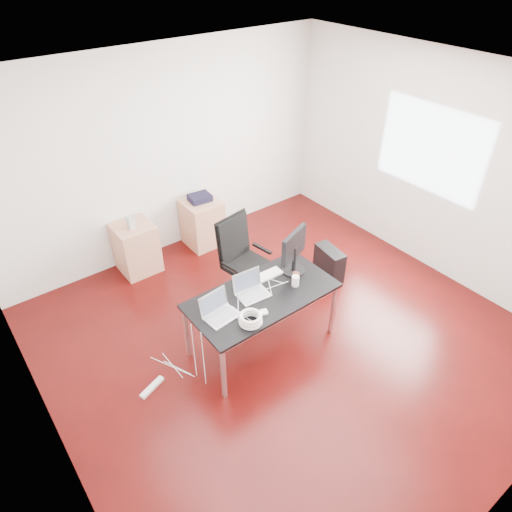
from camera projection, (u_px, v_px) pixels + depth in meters
room_shell at (293, 235)px, 4.50m from camera, size 5.00×5.00×5.00m
desk at (262, 298)px, 4.83m from camera, size 1.60×0.80×0.73m
office_chair at (242, 256)px, 5.57m from camera, size 0.55×0.57×1.08m
filing_cabinet_left at (136, 248)px, 6.16m from camera, size 0.50×0.50×0.70m
filing_cabinet_right at (202, 223)px, 6.67m from camera, size 0.50×0.50×0.70m
pc_tower at (329, 263)px, 6.10m from camera, size 0.26×0.47×0.44m
wastebasket at (203, 239)px, 6.70m from camera, size 0.24×0.24×0.28m
power_strip at (152, 387)px, 4.71m from camera, size 0.30×0.16×0.04m
laptop_left at (219, 311)px, 4.52m from camera, size 0.35×0.28×0.23m
laptop_right at (251, 289)px, 4.78m from camera, size 0.35×0.28×0.23m
monitor at (294, 250)px, 4.97m from camera, size 0.44×0.26×0.51m
keyboard at (264, 277)px, 5.03m from camera, size 0.45×0.16×0.02m
cup_white at (295, 281)px, 4.89m from camera, size 0.10×0.10×0.12m
cup_brown at (296, 277)px, 4.96m from camera, size 0.09×0.09×0.10m
cable_coil at (251, 319)px, 4.43m from camera, size 0.24×0.24×0.11m
power_adapter at (264, 312)px, 4.56m from camera, size 0.09×0.09×0.03m
speaker at (131, 222)px, 5.85m from camera, size 0.10×0.09×0.18m
navy_garment at (200, 198)px, 6.47m from camera, size 0.32×0.27×0.09m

